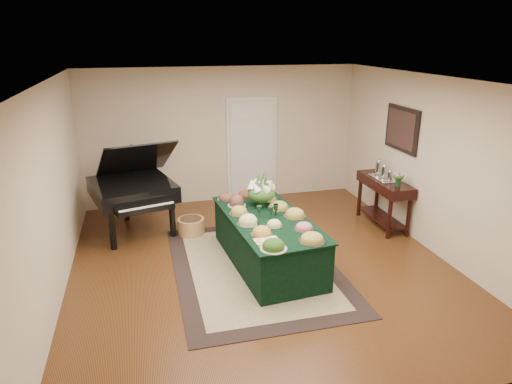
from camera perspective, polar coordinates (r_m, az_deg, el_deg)
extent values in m
plane|color=#32190B|center=(6.93, 0.62, -9.03)|extent=(6.00, 6.00, 0.00)
cube|color=black|center=(6.83, -0.07, -9.41)|extent=(2.35, 3.28, 0.01)
cube|color=#C1B691|center=(6.83, -0.07, -9.36)|extent=(1.88, 2.82, 0.01)
cube|color=silver|center=(9.41, -0.52, 5.44)|extent=(1.05, 0.04, 2.10)
cube|color=silver|center=(9.41, -0.49, 5.12)|extent=(0.90, 0.06, 2.00)
cube|color=black|center=(6.82, 1.43, -6.15)|extent=(1.21, 2.31, 0.72)
cube|color=black|center=(6.67, 1.46, -3.31)|extent=(1.28, 2.37, 0.02)
cylinder|color=silver|center=(6.30, 6.01, -4.64)|extent=(0.28, 0.28, 0.01)
ellipsoid|color=#DB6D78|center=(6.28, 6.03, -4.30)|extent=(0.23, 0.23, 0.07)
cylinder|color=silver|center=(6.80, -2.15, -2.73)|extent=(0.30, 0.30, 0.01)
ellipsoid|color=#B49F40|center=(6.78, -2.15, -2.33)|extent=(0.24, 0.24, 0.09)
cylinder|color=#B7C1B7|center=(5.72, 2.19, -7.09)|extent=(0.34, 0.34, 0.01)
ellipsoid|color=#315D18|center=(5.70, 2.20, -6.61)|extent=(0.28, 0.28, 0.09)
cylinder|color=silver|center=(6.09, 0.71, -5.38)|extent=(0.30, 0.30, 0.01)
ellipsoid|color=gold|center=(6.07, 0.71, -4.95)|extent=(0.25, 0.25, 0.09)
cylinder|color=silver|center=(5.96, 7.02, -6.10)|extent=(0.36, 0.36, 0.01)
ellipsoid|color=#B49F40|center=(5.94, 7.03, -5.69)|extent=(0.29, 0.29, 0.08)
cylinder|color=silver|center=(7.37, 1.41, -0.96)|extent=(0.32, 0.32, 0.01)
ellipsoid|color=#F5E999|center=(7.35, 1.41, -0.50)|extent=(0.26, 0.26, 0.11)
cylinder|color=#B7C1B7|center=(7.13, -2.42, -1.67)|extent=(0.29, 0.29, 0.01)
ellipsoid|color=brown|center=(7.11, -2.43, -1.15)|extent=(0.24, 0.24, 0.13)
cylinder|color=silver|center=(7.40, -3.69, -0.91)|extent=(0.31, 0.31, 0.01)
ellipsoid|color=brown|center=(7.39, -3.70, -0.59)|extent=(0.25, 0.25, 0.07)
cylinder|color=silver|center=(6.72, 4.87, -3.06)|extent=(0.34, 0.34, 0.01)
ellipsoid|color=#B49F40|center=(6.70, 4.88, -2.65)|extent=(0.28, 0.28, 0.09)
cylinder|color=silver|center=(7.02, 2.85, -2.03)|extent=(0.35, 0.35, 0.01)
ellipsoid|color=#B49F40|center=(7.00, 2.85, -1.69)|extent=(0.29, 0.29, 0.08)
cylinder|color=silver|center=(7.52, -1.33, -0.54)|extent=(0.31, 0.31, 0.01)
ellipsoid|color=brown|center=(7.51, -1.33, -0.24)|extent=(0.25, 0.25, 0.07)
cylinder|color=silver|center=(6.44, -1.00, -4.00)|extent=(0.32, 0.32, 0.01)
ellipsoid|color=#F5E999|center=(6.42, -1.00, -3.52)|extent=(0.26, 0.26, 0.10)
cylinder|color=silver|center=(6.37, 2.30, -4.27)|extent=(0.24, 0.24, 0.01)
ellipsoid|color=#F5E999|center=(6.36, 2.31, -3.94)|extent=(0.20, 0.20, 0.07)
cube|color=tan|center=(5.87, 1.57, -6.33)|extent=(0.35, 0.35, 0.02)
ellipsoid|color=beige|center=(5.86, 0.88, -5.83)|extent=(0.14, 0.14, 0.08)
ellipsoid|color=beige|center=(5.93, 2.09, -5.61)|extent=(0.12, 0.12, 0.07)
cube|color=orange|center=(5.80, 2.32, -6.26)|extent=(0.11, 0.10, 0.05)
cylinder|color=black|center=(7.09, 0.68, -1.09)|extent=(0.17, 0.17, 0.17)
ellipsoid|color=#2F5723|center=(7.05, 0.69, -0.17)|extent=(0.43, 0.43, 0.28)
cylinder|color=black|center=(7.61, -17.53, -4.64)|extent=(0.10, 0.10, 0.63)
cylinder|color=black|center=(7.84, -10.41, -3.35)|extent=(0.10, 0.10, 0.63)
cylinder|color=black|center=(8.74, -15.95, -1.41)|extent=(0.10, 0.10, 0.63)
cube|color=black|center=(8.05, -15.23, 0.33)|extent=(1.57, 1.64, 0.27)
cube|color=black|center=(7.37, -13.66, -1.97)|extent=(0.93, 0.44, 0.10)
cube|color=black|center=(8.09, -14.76, 4.06)|extent=(1.43, 1.26, 0.70)
cylinder|color=#A57542|center=(7.94, -8.12, -4.29)|extent=(0.45, 0.45, 0.28)
cylinder|color=black|center=(7.94, 16.32, -3.32)|extent=(0.07, 0.07, 0.69)
cylinder|color=black|center=(8.12, 18.51, -3.04)|extent=(0.07, 0.07, 0.69)
cylinder|color=black|center=(8.82, 12.81, -0.75)|extent=(0.07, 0.07, 0.69)
cylinder|color=black|center=(8.99, 14.86, -0.56)|extent=(0.07, 0.07, 0.69)
cube|color=black|center=(8.32, 15.80, 0.96)|extent=(0.45, 1.29, 0.18)
cube|color=black|center=(8.53, 15.43, -3.08)|extent=(0.38, 1.13, 0.03)
cube|color=silver|center=(8.33, 15.73, 1.68)|extent=(0.34, 0.58, 0.02)
cylinder|color=black|center=(7.95, 17.33, 1.13)|extent=(0.09, 0.09, 0.13)
ellipsoid|color=pink|center=(7.91, 17.41, 1.95)|extent=(0.19, 0.19, 0.13)
cube|color=black|center=(8.20, 17.78, 7.52)|extent=(0.04, 0.95, 0.75)
cube|color=#4D1422|center=(8.19, 17.63, 7.51)|extent=(0.01, 0.82, 0.62)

